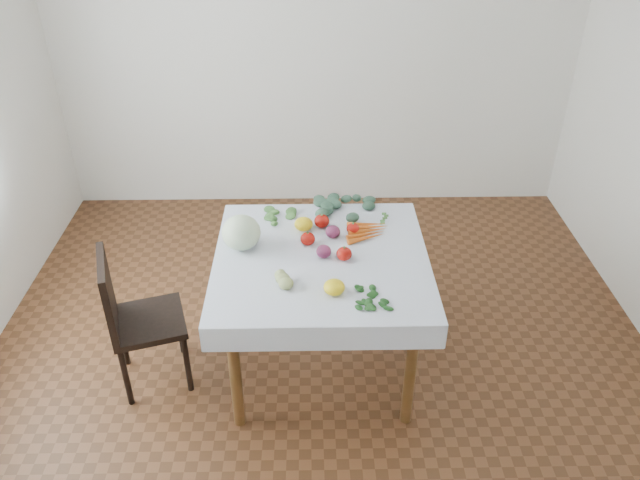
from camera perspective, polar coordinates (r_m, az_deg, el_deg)
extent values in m
plane|color=brown|center=(3.76, 0.11, -11.10)|extent=(4.00, 4.00, 0.00)
cube|color=white|center=(4.87, -0.38, 17.88)|extent=(4.00, 0.04, 2.70)
cube|color=brown|center=(3.29, 0.12, -1.91)|extent=(1.00, 1.00, 0.04)
cylinder|color=brown|center=(3.22, -7.76, -11.99)|extent=(0.06, 0.06, 0.71)
cylinder|color=brown|center=(3.23, 8.27, -11.76)|extent=(0.06, 0.06, 0.71)
cylinder|color=brown|center=(3.89, -6.53, -2.82)|extent=(0.06, 0.06, 0.71)
cylinder|color=brown|center=(3.90, 6.46, -2.68)|extent=(0.06, 0.06, 0.71)
cube|color=white|center=(3.28, 0.12, -1.58)|extent=(1.12, 1.12, 0.01)
cube|color=black|center=(3.53, -15.42, -7.20)|extent=(0.47, 0.47, 0.04)
cube|color=black|center=(3.40, -18.83, -4.74)|extent=(0.15, 0.37, 0.42)
cylinder|color=black|center=(3.55, -17.32, -11.89)|extent=(0.03, 0.03, 0.39)
cylinder|color=black|center=(3.54, -12.04, -11.01)|extent=(0.03, 0.03, 0.39)
cylinder|color=black|center=(3.79, -17.61, -8.55)|extent=(0.03, 0.03, 0.39)
cylinder|color=black|center=(3.79, -12.71, -7.73)|extent=(0.03, 0.03, 0.39)
ellipsoid|color=silver|center=(3.33, -7.22, 0.69)|extent=(0.22, 0.22, 0.19)
ellipsoid|color=#A9120B|center=(3.51, 0.15, 1.75)|extent=(0.09, 0.09, 0.07)
ellipsoid|color=#A9120B|center=(3.46, 3.03, 1.05)|extent=(0.09, 0.09, 0.06)
ellipsoid|color=#A9120B|center=(3.24, 2.22, -1.27)|extent=(0.09, 0.09, 0.07)
ellipsoid|color=#A9120B|center=(3.36, -1.13, 0.12)|extent=(0.08, 0.08, 0.07)
ellipsoid|color=yellow|center=(3.49, -1.50, 1.47)|extent=(0.11, 0.11, 0.07)
ellipsoid|color=yellow|center=(3.00, 1.31, -4.34)|extent=(0.11, 0.11, 0.07)
ellipsoid|color=#591937|center=(3.42, 1.18, 0.77)|extent=(0.10, 0.10, 0.07)
ellipsoid|color=#591937|center=(3.26, 0.35, -1.05)|extent=(0.09, 0.09, 0.07)
ellipsoid|color=#AEBF6E|center=(3.08, -2.78, -3.52)|extent=(0.06, 0.06, 0.05)
ellipsoid|color=#AEBF6E|center=(3.10, -3.20, -3.24)|extent=(0.06, 0.06, 0.05)
ellipsoid|color=#AEBF6E|center=(3.05, -3.35, -3.90)|extent=(0.06, 0.06, 0.05)
ellipsoid|color=#AEBF6E|center=(3.10, -1.69, -3.19)|extent=(0.06, 0.06, 0.05)
cone|color=orange|center=(3.53, 4.22, 1.45)|extent=(0.22, 0.04, 0.03)
cone|color=orange|center=(3.50, 4.26, 1.15)|extent=(0.23, 0.06, 0.03)
cone|color=orange|center=(3.47, 4.31, 0.84)|extent=(0.23, 0.08, 0.03)
cone|color=orange|center=(3.44, 4.36, 0.52)|extent=(0.22, 0.10, 0.03)
cone|color=orange|center=(3.41, 4.41, 0.20)|extent=(0.22, 0.12, 0.03)
ellipsoid|color=#345540|center=(3.67, 2.63, 2.93)|extent=(0.07, 0.07, 0.04)
ellipsoid|color=#345540|center=(3.70, 1.99, 3.14)|extent=(0.07, 0.07, 0.04)
ellipsoid|color=#345540|center=(3.65, 2.18, 2.70)|extent=(0.07, 0.07, 0.04)
ellipsoid|color=#345540|center=(3.70, 2.92, 3.17)|extent=(0.07, 0.07, 0.04)
ellipsoid|color=#345540|center=(3.68, 1.30, 3.00)|extent=(0.07, 0.07, 0.04)
ellipsoid|color=#345540|center=(3.64, 3.07, 2.62)|extent=(0.07, 0.07, 0.04)
ellipsoid|color=#345540|center=(3.74, 2.25, 3.48)|extent=(0.07, 0.07, 0.04)
ellipsoid|color=#345540|center=(3.63, 1.31, 2.53)|extent=(0.07, 0.07, 0.04)
ellipsoid|color=#345540|center=(3.69, 3.87, 3.02)|extent=(0.07, 0.07, 0.04)
ellipsoid|color=#345540|center=(3.72, 0.87, 3.39)|extent=(0.07, 0.07, 0.04)
ellipsoid|color=#345540|center=(3.59, 2.66, 2.18)|extent=(0.07, 0.07, 0.04)
ellipsoid|color=#345540|center=(3.76, 3.33, 3.66)|extent=(0.07, 0.07, 0.04)
ellipsoid|color=#345540|center=(3.65, 0.12, 2.73)|extent=(0.07, 0.07, 0.04)
ellipsoid|color=#345540|center=(3.64, 4.45, 2.51)|extent=(0.07, 0.07, 0.04)
ellipsoid|color=#184F1B|center=(2.99, 5.06, -5.35)|extent=(0.05, 0.03, 0.01)
ellipsoid|color=#184F1B|center=(3.01, 4.58, -5.10)|extent=(0.05, 0.03, 0.01)
ellipsoid|color=#184F1B|center=(2.98, 4.63, -5.56)|extent=(0.05, 0.03, 0.01)
ellipsoid|color=#184F1B|center=(3.01, 5.33, -5.12)|extent=(0.05, 0.03, 0.01)
ellipsoid|color=#184F1B|center=(3.00, 4.00, -5.21)|extent=(0.05, 0.03, 0.01)
ellipsoid|color=#184F1B|center=(2.97, 5.33, -5.67)|extent=(0.05, 0.03, 0.01)
ellipsoid|color=#184F1B|center=(3.03, 4.86, -4.77)|extent=(0.05, 0.03, 0.01)
ellipsoid|color=#184F1B|center=(2.97, 3.92, -5.68)|extent=(0.05, 0.03, 0.01)
ellipsoid|color=#184F1B|center=(3.00, 6.05, -5.31)|extent=(0.05, 0.03, 0.01)
ellipsoid|color=#184F1B|center=(3.03, 3.75, -4.79)|extent=(0.05, 0.03, 0.01)
ellipsoid|color=#184F1B|center=(2.95, 4.91, -6.08)|extent=(0.05, 0.03, 0.01)
ellipsoid|color=#184F1B|center=(3.05, 5.75, -4.65)|extent=(0.05, 0.03, 0.01)
ellipsoid|color=#184F1B|center=(2.98, 3.03, -5.42)|extent=(0.05, 0.03, 0.01)
ellipsoid|color=#184F1B|center=(2.97, 6.38, -5.84)|extent=(0.05, 0.03, 0.01)
ellipsoid|color=#184F1B|center=(3.06, 4.26, -4.31)|extent=(0.05, 0.03, 0.01)
ellipsoid|color=#467837|center=(3.61, -3.77, 2.16)|extent=(0.05, 0.05, 0.02)
ellipsoid|color=#467837|center=(3.63, -4.31, 2.27)|extent=(0.05, 0.05, 0.02)
ellipsoid|color=#467837|center=(3.59, -4.01, 1.94)|extent=(0.05, 0.05, 0.02)
ellipsoid|color=#467837|center=(3.63, -3.61, 2.38)|extent=(0.05, 0.05, 0.02)
ellipsoid|color=#467837|center=(3.61, -4.81, 2.09)|extent=(0.05, 0.05, 0.02)
ellipsoid|color=#467837|center=(3.59, -3.27, 1.96)|extent=(0.05, 0.05, 0.02)
ellipsoid|color=#467837|center=(3.66, -4.26, 2.58)|extent=(0.05, 0.05, 0.02)
ellipsoid|color=#467837|center=(3.57, -4.63, 1.71)|extent=(0.05, 0.05, 0.02)
ellipsoid|color=#467837|center=(3.63, -2.78, 2.36)|extent=(0.05, 0.05, 0.02)
ellipsoid|color=#467837|center=(3.64, -5.34, 2.38)|extent=(0.05, 0.05, 0.02)
ellipsoid|color=#467837|center=(3.55, -3.41, 1.55)|extent=(0.05, 0.05, 0.02)
ellipsoid|color=#467837|center=(3.68, -3.46, 2.83)|extent=(0.05, 0.05, 0.02)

